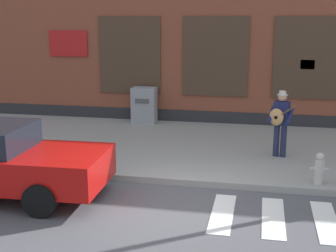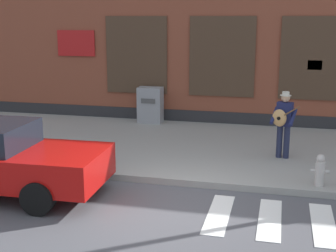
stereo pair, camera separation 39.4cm
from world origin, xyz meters
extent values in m
plane|color=#4C4C51|center=(0.00, 0.00, 0.00)|extent=(160.00, 160.00, 0.00)
cube|color=gray|center=(0.00, 4.11, 0.08)|extent=(28.00, 5.90, 0.15)
cube|color=brown|center=(0.00, 9.06, 4.06)|extent=(28.00, 4.00, 8.12)
cube|color=#28282B|center=(0.00, 7.04, 0.28)|extent=(28.00, 0.04, 0.55)
cube|color=#473323|center=(-2.95, 7.03, 2.40)|extent=(2.17, 0.06, 2.62)
cube|color=black|center=(-2.95, 7.02, 2.40)|extent=(2.05, 0.03, 2.50)
cube|color=#473323|center=(0.00, 7.03, 2.40)|extent=(2.17, 0.06, 2.62)
cube|color=black|center=(0.00, 7.02, 2.40)|extent=(2.05, 0.03, 2.50)
cube|color=#473323|center=(2.95, 7.03, 2.40)|extent=(2.17, 0.06, 2.62)
cube|color=black|center=(2.95, 7.02, 2.40)|extent=(2.05, 0.03, 2.50)
cube|color=red|center=(-5.18, 7.02, 2.78)|extent=(1.40, 0.04, 0.90)
cube|color=yellow|center=(2.95, 7.01, 2.20)|extent=(0.44, 0.02, 0.30)
cube|color=silver|center=(0.93, -0.14, 0.01)|extent=(0.42, 1.90, 0.01)
cube|color=silver|center=(1.88, -0.14, 0.01)|extent=(0.42, 1.90, 0.01)
cube|color=silver|center=(2.84, -0.14, 0.01)|extent=(0.42, 1.90, 0.01)
cube|color=silver|center=(-1.54, 0.51, 0.74)|extent=(0.07, 0.24, 0.12)
cube|color=silver|center=(-1.51, -0.63, 0.74)|extent=(0.07, 0.24, 0.12)
cylinder|color=black|center=(-2.48, 0.78, 0.33)|extent=(0.67, 0.26, 0.66)
cylinder|color=black|center=(-2.42, -0.96, 0.33)|extent=(0.67, 0.26, 0.66)
cylinder|color=#1E233D|center=(2.17, 3.42, 0.57)|extent=(0.15, 0.15, 0.84)
cylinder|color=#1E233D|center=(1.99, 3.45, 0.57)|extent=(0.15, 0.15, 0.84)
cube|color=#191E47|center=(2.08, 3.44, 1.30)|extent=(0.42, 0.31, 0.61)
sphere|color=tan|center=(2.08, 3.44, 1.71)|extent=(0.22, 0.22, 0.22)
cylinder|color=beige|center=(2.08, 3.44, 1.77)|extent=(0.28, 0.28, 0.02)
cylinder|color=beige|center=(2.08, 3.44, 1.82)|extent=(0.18, 0.18, 0.09)
cylinder|color=#191E47|center=(2.28, 3.28, 1.26)|extent=(0.22, 0.52, 0.39)
cylinder|color=#191E47|center=(1.82, 3.41, 1.26)|extent=(0.22, 0.52, 0.39)
ellipsoid|color=tan|center=(1.95, 3.29, 1.22)|extent=(0.38, 0.21, 0.44)
cylinder|color=black|center=(1.94, 3.23, 1.22)|extent=(0.09, 0.03, 0.09)
cylinder|color=brown|center=(2.20, 3.20, 1.40)|extent=(0.46, 0.16, 0.34)
cube|color=gray|center=(-2.35, 6.61, 0.76)|extent=(0.81, 0.53, 1.21)
cube|color=#4C4C4C|center=(-2.35, 6.33, 0.94)|extent=(0.49, 0.02, 0.16)
cylinder|color=#B2ADA8|center=(2.86, 1.51, 0.43)|extent=(0.20, 0.20, 0.55)
sphere|color=#B2ADA8|center=(2.86, 1.51, 0.76)|extent=(0.18, 0.18, 0.18)
cylinder|color=#B2ADA8|center=(2.72, 1.51, 0.48)|extent=(0.10, 0.07, 0.07)
cylinder|color=#B2ADA8|center=(3.00, 1.51, 0.48)|extent=(0.10, 0.07, 0.07)
camera|label=1|loc=(1.58, -8.55, 3.69)|focal=50.00mm
camera|label=2|loc=(1.96, -8.46, 3.69)|focal=50.00mm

